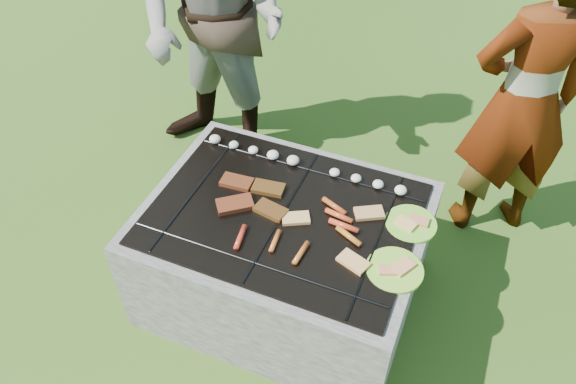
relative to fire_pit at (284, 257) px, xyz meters
name	(u,v)px	position (x,y,z in m)	size (l,w,h in m)	color
lawn	(284,290)	(0.00, 0.00, -0.28)	(60.00, 60.00, 0.00)	#224210
fire_pit	(284,257)	(0.00, 0.00, 0.00)	(1.30, 1.00, 0.62)	gray
mushrooms	(300,163)	(-0.05, 0.33, 0.35)	(1.06, 0.06, 0.05)	beige
pork_slabs	(251,196)	(-0.18, 0.03, 0.34)	(0.39, 0.30, 0.02)	#973D1B
sausages	(315,229)	(0.17, -0.05, 0.34)	(0.53, 0.45, 0.03)	red
bread_on_grate	(341,230)	(0.28, -0.01, 0.34)	(0.47, 0.42, 0.02)	#F8C77F
plate_far	(411,224)	(0.56, 0.16, 0.33)	(0.28, 0.28, 0.03)	#AACC30
plate_near	(395,270)	(0.56, -0.12, 0.33)	(0.30, 0.30, 0.03)	#B2DF35
cook	(524,102)	(0.91, 0.95, 0.57)	(0.62, 0.41, 1.71)	gray
bystander	(214,20)	(-0.81, 0.90, 0.70)	(0.95, 0.74, 1.96)	#A39288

